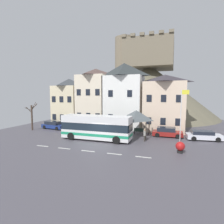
{
  "coord_description": "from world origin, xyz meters",
  "views": [
    {
      "loc": [
        8.66,
        -20.0,
        6.14
      ],
      "look_at": [
        0.08,
        5.25,
        3.54
      ],
      "focal_mm": 29.21,
      "sensor_mm": 36.0,
      "label": 1
    }
  ],
  "objects_px": {
    "parked_car_02": "(203,135)",
    "pedestrian_00": "(145,135)",
    "bus_shelter": "(136,115)",
    "townhouse_01": "(96,98)",
    "parked_car_01": "(54,125)",
    "townhouse_00": "(69,102)",
    "pedestrian_01": "(145,133)",
    "public_bench": "(139,131)",
    "townhouse_02": "(124,96)",
    "hilltop_castle": "(149,88)",
    "bare_tree_00": "(32,116)",
    "harbour_buoy": "(180,147)",
    "flagpole": "(182,112)",
    "parked_car_00": "(167,132)",
    "townhouse_03": "(165,103)",
    "transit_bus": "(96,128)"
  },
  "relations": [
    {
      "from": "hilltop_castle",
      "to": "townhouse_01",
      "type": "bearing_deg",
      "value": -112.2
    },
    {
      "from": "townhouse_00",
      "to": "hilltop_castle",
      "type": "relative_size",
      "value": 0.26
    },
    {
      "from": "harbour_buoy",
      "to": "hilltop_castle",
      "type": "bearing_deg",
      "value": 103.37
    },
    {
      "from": "townhouse_00",
      "to": "townhouse_02",
      "type": "height_order",
      "value": "townhouse_02"
    },
    {
      "from": "transit_bus",
      "to": "pedestrian_01",
      "type": "xyz_separation_m",
      "value": [
        6.17,
        2.07,
        -0.73
      ]
    },
    {
      "from": "parked_car_02",
      "to": "townhouse_01",
      "type": "bearing_deg",
      "value": 154.88
    },
    {
      "from": "townhouse_01",
      "to": "parked_car_02",
      "type": "height_order",
      "value": "townhouse_01"
    },
    {
      "from": "parked_car_00",
      "to": "bare_tree_00",
      "type": "bearing_deg",
      "value": -174.49
    },
    {
      "from": "townhouse_00",
      "to": "townhouse_01",
      "type": "bearing_deg",
      "value": 7.88
    },
    {
      "from": "townhouse_01",
      "to": "harbour_buoy",
      "type": "bearing_deg",
      "value": -39.7
    },
    {
      "from": "bus_shelter",
      "to": "pedestrian_01",
      "type": "xyz_separation_m",
      "value": [
        1.47,
        -1.54,
        -2.18
      ]
    },
    {
      "from": "bare_tree_00",
      "to": "townhouse_03",
      "type": "bearing_deg",
      "value": 19.57
    },
    {
      "from": "bus_shelter",
      "to": "parked_car_01",
      "type": "distance_m",
      "value": 15.33
    },
    {
      "from": "flagpole",
      "to": "parked_car_02",
      "type": "bearing_deg",
      "value": 33.09
    },
    {
      "from": "parked_car_01",
      "to": "townhouse_03",
      "type": "bearing_deg",
      "value": 24.71
    },
    {
      "from": "townhouse_01",
      "to": "public_bench",
      "type": "bearing_deg",
      "value": -26.83
    },
    {
      "from": "townhouse_01",
      "to": "parked_car_01",
      "type": "distance_m",
      "value": 9.35
    },
    {
      "from": "bus_shelter",
      "to": "public_bench",
      "type": "height_order",
      "value": "bus_shelter"
    },
    {
      "from": "townhouse_02",
      "to": "townhouse_00",
      "type": "bearing_deg",
      "value": 179.48
    },
    {
      "from": "parked_car_02",
      "to": "pedestrian_00",
      "type": "bearing_deg",
      "value": -164.3
    },
    {
      "from": "townhouse_00",
      "to": "pedestrian_00",
      "type": "bearing_deg",
      "value": -26.68
    },
    {
      "from": "public_bench",
      "to": "parked_car_02",
      "type": "bearing_deg",
      "value": -6.53
    },
    {
      "from": "townhouse_01",
      "to": "transit_bus",
      "type": "relative_size",
      "value": 1.16
    },
    {
      "from": "pedestrian_01",
      "to": "flagpole",
      "type": "distance_m",
      "value": 5.51
    },
    {
      "from": "public_bench",
      "to": "bare_tree_00",
      "type": "xyz_separation_m",
      "value": [
        -17.95,
        -2.88,
        1.91
      ]
    },
    {
      "from": "flagpole",
      "to": "harbour_buoy",
      "type": "xyz_separation_m",
      "value": [
        -0.2,
        -4.88,
        -3.25
      ]
    },
    {
      "from": "townhouse_02",
      "to": "townhouse_03",
      "type": "height_order",
      "value": "townhouse_02"
    },
    {
      "from": "pedestrian_00",
      "to": "bus_shelter",
      "type": "bearing_deg",
      "value": 124.28
    },
    {
      "from": "townhouse_00",
      "to": "bus_shelter",
      "type": "relative_size",
      "value": 2.38
    },
    {
      "from": "bare_tree_00",
      "to": "harbour_buoy",
      "type": "bearing_deg",
      "value": -11.76
    },
    {
      "from": "bus_shelter",
      "to": "townhouse_01",
      "type": "bearing_deg",
      "value": 144.45
    },
    {
      "from": "townhouse_01",
      "to": "pedestrian_01",
      "type": "xyz_separation_m",
      "value": [
        10.7,
        -8.13,
        -4.57
      ]
    },
    {
      "from": "parked_car_01",
      "to": "public_bench",
      "type": "bearing_deg",
      "value": 11.11
    },
    {
      "from": "townhouse_02",
      "to": "parked_car_00",
      "type": "bearing_deg",
      "value": -29.55
    },
    {
      "from": "bus_shelter",
      "to": "townhouse_00",
      "type": "bearing_deg",
      "value": 158.31
    },
    {
      "from": "townhouse_01",
      "to": "townhouse_02",
      "type": "distance_m",
      "value": 5.91
    },
    {
      "from": "pedestrian_01",
      "to": "bare_tree_00",
      "type": "height_order",
      "value": "bare_tree_00"
    },
    {
      "from": "transit_bus",
      "to": "public_bench",
      "type": "distance_m",
      "value": 7.39
    },
    {
      "from": "townhouse_02",
      "to": "pedestrian_01",
      "type": "xyz_separation_m",
      "value": [
        4.86,
        -7.28,
        -4.87
      ]
    },
    {
      "from": "hilltop_castle",
      "to": "parked_car_00",
      "type": "height_order",
      "value": "hilltop_castle"
    },
    {
      "from": "parked_car_02",
      "to": "flagpole",
      "type": "distance_m",
      "value": 4.82
    },
    {
      "from": "hilltop_castle",
      "to": "parked_car_02",
      "type": "distance_m",
      "value": 27.61
    },
    {
      "from": "bus_shelter",
      "to": "parked_car_01",
      "type": "relative_size",
      "value": 0.82
    },
    {
      "from": "townhouse_03",
      "to": "public_bench",
      "type": "xyz_separation_m",
      "value": [
        -3.48,
        -4.74,
        -4.25
      ]
    },
    {
      "from": "bus_shelter",
      "to": "parked_car_01",
      "type": "xyz_separation_m",
      "value": [
        -15.09,
        1.16,
        -2.45
      ]
    },
    {
      "from": "townhouse_03",
      "to": "public_bench",
      "type": "distance_m",
      "value": 7.26
    },
    {
      "from": "townhouse_01",
      "to": "townhouse_03",
      "type": "height_order",
      "value": "townhouse_01"
    },
    {
      "from": "parked_car_02",
      "to": "townhouse_02",
      "type": "bearing_deg",
      "value": 150.85
    },
    {
      "from": "townhouse_00",
      "to": "townhouse_03",
      "type": "relative_size",
      "value": 0.97
    },
    {
      "from": "transit_bus",
      "to": "parked_car_00",
      "type": "xyz_separation_m",
      "value": [
        9.0,
        4.99,
        -0.99
      ]
    }
  ]
}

